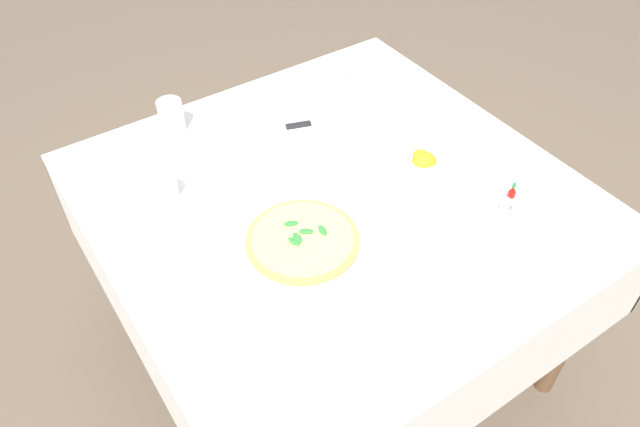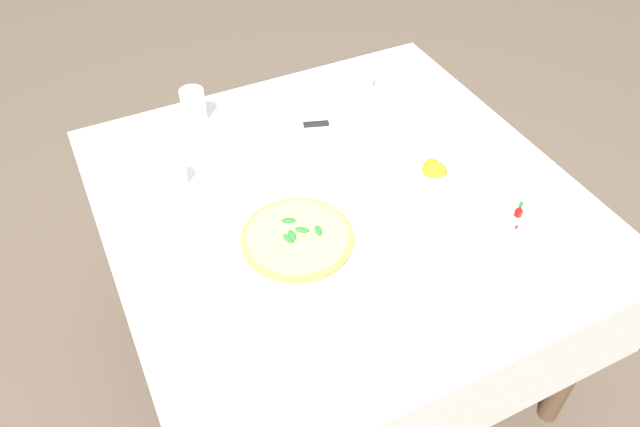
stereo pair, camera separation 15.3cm
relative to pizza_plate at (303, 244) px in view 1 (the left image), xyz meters
The scene contains 13 objects.
ground_plane 0.78m from the pizza_plate, 32.02° to the left, with size 8.00×8.00×0.00m, color brown.
dining_table 0.25m from the pizza_plate, 32.02° to the left, with size 1.20×1.20×0.74m.
pizza_plate is the anchor object (origin of this frame).
pizza 0.01m from the pizza_plate, 59.92° to the left, with size 0.28×0.28×0.02m.
coffee_cup_back_corner 0.71m from the pizza_plate, 48.58° to the left, with size 0.13×0.13×0.07m.
coffee_cup_center_back 0.40m from the pizza_plate, 120.93° to the left, with size 0.13×0.13×0.07m.
water_glass_far_right 0.61m from the pizza_plate, 95.95° to the left, with size 0.07×0.07×0.10m.
napkin_folded 0.47m from the pizza_plate, 52.94° to the left, with size 0.25×0.19×0.02m.
dinner_knife 0.47m from the pizza_plate, 52.62° to the left, with size 0.19×0.08×0.01m.
citrus_bowl 0.43m from the pizza_plate, ahead, with size 0.15×0.15×0.07m.
hot_sauce_bottle 0.55m from the pizza_plate, 19.56° to the right, with size 0.02×0.02×0.08m.
salt_shaker 0.57m from the pizza_plate, 17.67° to the right, with size 0.03×0.03×0.06m.
pepper_shaker 0.52m from the pizza_plate, 21.63° to the right, with size 0.03×0.03×0.06m.
Camera 1 is at (-0.70, -0.96, 1.84)m, focal length 34.33 mm.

